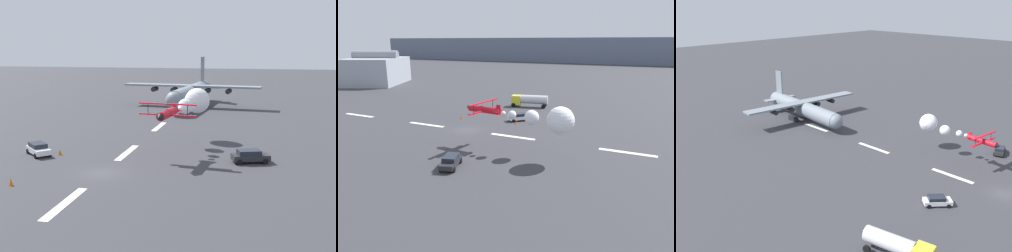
% 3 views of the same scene
% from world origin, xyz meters
% --- Properties ---
extents(ground_plane, '(440.00, 440.00, 0.00)m').
position_xyz_m(ground_plane, '(0.00, 0.00, 0.00)').
color(ground_plane, '#38383D').
rests_on(ground_plane, ground).
extents(runway_stripe_2, '(8.00, 0.90, 0.01)m').
position_xyz_m(runway_stripe_2, '(-27.33, 0.00, 0.01)').
color(runway_stripe_2, white).
rests_on(runway_stripe_2, ground).
extents(runway_stripe_3, '(8.00, 0.90, 0.01)m').
position_xyz_m(runway_stripe_3, '(-9.11, 0.00, 0.01)').
color(runway_stripe_3, white).
rests_on(runway_stripe_3, ground).
extents(runway_stripe_4, '(8.00, 0.90, 0.01)m').
position_xyz_m(runway_stripe_4, '(9.11, 0.00, 0.01)').
color(runway_stripe_4, white).
rests_on(runway_stripe_4, ground).
extents(runway_stripe_5, '(8.00, 0.90, 0.01)m').
position_xyz_m(runway_stripe_5, '(27.33, 0.00, 0.01)').
color(runway_stripe_5, white).
rests_on(runway_stripe_5, ground).
extents(mountain_ridge_distant, '(396.00, 16.00, 17.79)m').
position_xyz_m(mountain_ridge_distant, '(0.00, 188.60, 8.90)').
color(mountain_ridge_distant, slate).
rests_on(mountain_ridge_distant, ground).
extents(stunt_biplane_red, '(17.55, 7.11, 3.64)m').
position_xyz_m(stunt_biplane_red, '(17.29, -7.08, 5.57)').
color(stunt_biplane_red, red).
extents(fuel_tanker_truck, '(8.97, 4.33, 2.90)m').
position_xyz_m(fuel_tanker_truck, '(2.47, 24.36, 1.74)').
color(fuel_tanker_truck, yellow).
rests_on(fuel_tanker_truck, ground).
extents(followme_car_yellow, '(3.04, 4.66, 1.52)m').
position_xyz_m(followme_car_yellow, '(7.46, -15.44, 0.81)').
color(followme_car_yellow, '#262628').
rests_on(followme_car_yellow, ground).
extents(airport_staff_sedan, '(4.20, 4.33, 1.52)m').
position_xyz_m(airport_staff_sedan, '(5.73, 10.49, 0.81)').
color(airport_staff_sedan, white).
rests_on(airport_staff_sedan, ground).
extents(hangar_building, '(25.85, 29.68, 12.20)m').
position_xyz_m(hangar_building, '(-64.56, 40.01, 5.03)').
color(hangar_building, '#9EA3AD').
rests_on(hangar_building, ground).
extents(traffic_cone_near, '(0.44, 0.44, 0.75)m').
position_xyz_m(traffic_cone_near, '(-5.71, 7.24, 0.38)').
color(traffic_cone_near, orange).
rests_on(traffic_cone_near, ground).
extents(traffic_cone_far, '(0.44, 0.44, 0.75)m').
position_xyz_m(traffic_cone_far, '(6.30, 7.88, 0.38)').
color(traffic_cone_far, orange).
rests_on(traffic_cone_far, ground).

